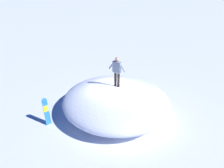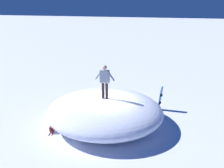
{
  "view_description": "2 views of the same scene",
  "coord_description": "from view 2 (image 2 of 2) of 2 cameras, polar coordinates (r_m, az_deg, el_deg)",
  "views": [
    {
      "loc": [
        6.21,
        -9.25,
        7.41
      ],
      "look_at": [
        0.34,
        -0.61,
        2.15
      ],
      "focal_mm": 35.71,
      "sensor_mm": 36.0,
      "label": 1
    },
    {
      "loc": [
        -4.19,
        11.23,
        6.2
      ],
      "look_at": [
        0.01,
        -0.55,
        2.19
      ],
      "focal_mm": 39.53,
      "sensor_mm": 36.0,
      "label": 2
    }
  ],
  "objects": [
    {
      "name": "snow_mound",
      "position": [
        13.28,
        -1.66,
        -6.16
      ],
      "size": [
        7.5,
        7.34,
        1.62
      ],
      "primitive_type": "ellipsoid",
      "rotation": [
        0.0,
        0.0,
        2.9
      ],
      "color": "white",
      "rests_on": "ground"
    },
    {
      "name": "backpack_near",
      "position": [
        13.13,
        -13.67,
        -10.11
      ],
      "size": [
        0.37,
        0.65,
        0.32
      ],
      "color": "maroon",
      "rests_on": "ground"
    },
    {
      "name": "snowboarder_standing",
      "position": [
        12.39,
        -1.68,
        1.06
      ],
      "size": [
        1.06,
        0.24,
        1.75
      ],
      "color": "black",
      "rests_on": "snow_mound"
    },
    {
      "name": "snowboard_primary_upright",
      "position": [
        15.35,
        11.14,
        -3.12
      ],
      "size": [
        0.28,
        0.34,
        1.56
      ],
      "color": "#2672BF",
      "rests_on": "ground"
    },
    {
      "name": "ground",
      "position": [
        13.49,
        -0.74,
        -9.56
      ],
      "size": [
        240.0,
        240.0,
        0.0
      ],
      "primitive_type": "plane",
      "color": "white"
    }
  ]
}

